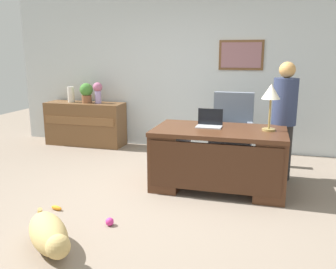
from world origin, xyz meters
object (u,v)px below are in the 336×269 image
object	(u,v)px
desk	(218,157)
credenza	(86,124)
vase_empty	(71,94)
potted_plant	(86,92)
dog_toy_bone	(56,208)
dog_lying	(49,234)
person_standing	(284,121)
laptop	(210,122)
desk_lamp	(271,94)
vase_with_flowers	(98,91)
dog_toy_ball	(110,222)
armchair	(232,134)

from	to	relation	value
desk	credenza	bearing A→B (deg)	149.55
vase_empty	potted_plant	xyz separation A→B (m)	(0.32, 0.00, 0.05)
dog_toy_bone	potted_plant	bearing A→B (deg)	110.66
dog_lying	vase_empty	size ratio (longest dim) A/B	2.45
person_standing	dog_lying	distance (m)	3.25
laptop	dog_lying	bearing A→B (deg)	-117.90
desk_lamp	vase_with_flowers	distance (m)	3.38
dog_lying	dog_toy_ball	distance (m)	0.66
potted_plant	dog_toy_ball	world-z (taller)	potted_plant
dog_lying	dog_toy_bone	distance (m)	0.87
person_standing	vase_with_flowers	bearing A→B (deg)	162.62
laptop	dog_toy_bone	world-z (taller)	laptop
desk	dog_lying	xyz separation A→B (m)	(-1.21, -1.89, -0.26)
dog_toy_ball	dog_toy_bone	xyz separation A→B (m)	(-0.72, 0.18, -0.02)
laptop	potted_plant	bearing A→B (deg)	149.80
vase_with_flowers	dog_toy_ball	world-z (taller)	vase_with_flowers
vase_with_flowers	vase_empty	world-z (taller)	vase_with_flowers
vase_with_flowers	dog_toy_ball	distance (m)	3.43
armchair	desk_lamp	bearing A→B (deg)	-60.11
desk	potted_plant	distance (m)	3.15
potted_plant	dog_toy_bone	world-z (taller)	potted_plant
desk_lamp	dog_toy_ball	xyz separation A→B (m)	(-1.50, -1.41, -1.17)
dog_toy_bone	dog_lying	bearing A→B (deg)	-61.18
person_standing	dog_toy_bone	size ratio (longest dim) A/B	11.20
potted_plant	dog_toy_ball	bearing A→B (deg)	-58.98
credenza	vase_empty	world-z (taller)	vase_empty
desk	dog_toy_ball	bearing A→B (deg)	-124.45
armchair	potted_plant	size ratio (longest dim) A/B	3.09
desk	vase_with_flowers	distance (m)	2.96
desk	dog_toy_bone	distance (m)	2.02
desk	vase_with_flowers	xyz separation A→B (m)	(-2.43, 1.59, 0.61)
armchair	desk	bearing A→B (deg)	-93.73
credenza	armchair	world-z (taller)	armchair
desk_lamp	dog_toy_bone	distance (m)	2.80
desk	vase_with_flowers	bearing A→B (deg)	146.73
desk	laptop	world-z (taller)	laptop
laptop	vase_empty	distance (m)	3.19
dog_toy_bone	vase_empty	bearing A→B (deg)	116.32
vase_empty	dog_toy_ball	distance (m)	3.68
laptop	vase_empty	xyz separation A→B (m)	(-2.83, 1.46, 0.11)
credenza	laptop	bearing A→B (deg)	-29.70
armchair	dog_toy_ball	size ratio (longest dim) A/B	13.38
desk	laptop	bearing A→B (deg)	137.96
armchair	potted_plant	xyz separation A→B (m)	(-2.72, 0.59, 0.50)
vase_with_flowers	dog_toy_bone	world-z (taller)	vase_with_flowers
dog_lying	armchair	bearing A→B (deg)	66.17
dog_lying	laptop	size ratio (longest dim) A/B	2.20
credenza	vase_with_flowers	size ratio (longest dim) A/B	3.87
desk_lamp	vase_empty	bearing A→B (deg)	157.15
dog_lying	potted_plant	bearing A→B (deg)	112.51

